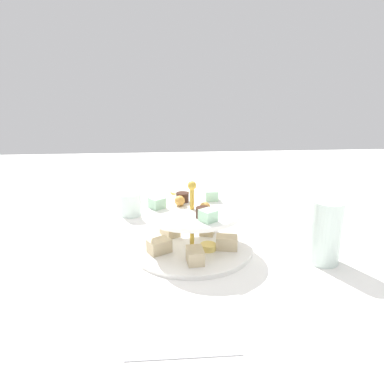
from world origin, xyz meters
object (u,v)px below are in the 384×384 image
tiered_serving_stand (192,232)px  water_glass_short_left (131,204)px  water_glass_tall_right (325,232)px  butter_knife_left (184,354)px  teacup_with_saucer (180,199)px  butter_knife_right (262,210)px

tiered_serving_stand → water_glass_short_left: 0.29m
water_glass_tall_right → butter_knife_left: bearing=-141.0°
butter_knife_left → water_glass_tall_right: bearing=39.2°
tiered_serving_stand → teacup_with_saucer: 0.30m
water_glass_short_left → butter_knife_right: (0.39, 0.01, -0.03)m
water_glass_short_left → butter_knife_right: size_ratio=0.39×
tiered_serving_stand → teacup_with_saucer: size_ratio=3.08×
butter_knife_left → tiered_serving_stand: bearing=83.6°
tiered_serving_stand → butter_knife_left: (-0.04, -0.34, -0.04)m
tiered_serving_stand → water_glass_tall_right: tiered_serving_stand is taller
tiered_serving_stand → butter_knife_left: bearing=-96.6°
tiered_serving_stand → water_glass_short_left: bearing=123.6°
water_glass_short_left → teacup_with_saucer: 0.16m
water_glass_short_left → teacup_with_saucer: (0.15, 0.06, -0.01)m
teacup_with_saucer → butter_knife_right: (0.25, -0.06, -0.02)m
teacup_with_saucer → tiered_serving_stand: bearing=-87.4°
teacup_with_saucer → water_glass_tall_right: bearing=-52.9°
water_glass_tall_right → teacup_with_saucer: 0.48m
water_glass_short_left → teacup_with_saucer: size_ratio=0.74×
butter_knife_left → butter_knife_right: 0.64m
teacup_with_saucer → butter_knife_left: (-0.03, -0.64, -0.02)m
water_glass_tall_right → butter_knife_left: water_glass_tall_right is taller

